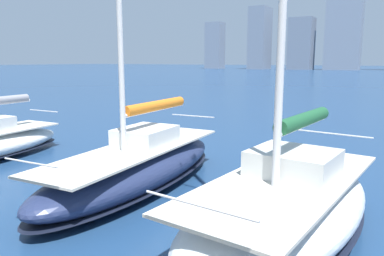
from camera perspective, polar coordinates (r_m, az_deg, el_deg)
sailboat_forest at (r=8.58m, az=13.94°, el=-11.29°), size 3.60×7.45×11.59m
sailboat_orange at (r=11.64m, az=-8.26°, el=-5.59°), size 2.97×8.51×9.82m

